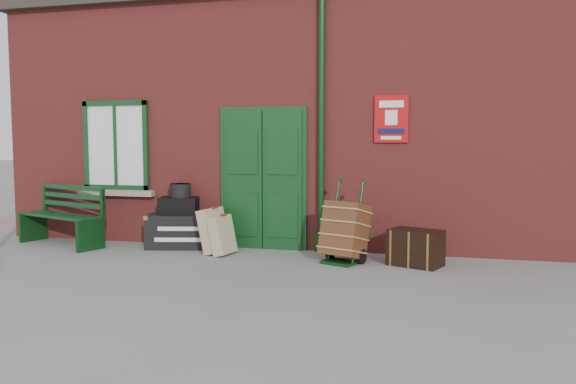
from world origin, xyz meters
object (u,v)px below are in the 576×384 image
(porter_trolley, at_px, (345,231))
(dark_trunk, at_px, (416,248))
(houdini_trunk, at_px, (182,231))
(bench, at_px, (64,214))

(porter_trolley, distance_m, dark_trunk, 1.01)
(houdini_trunk, xyz_separation_m, dark_trunk, (3.71, -0.48, -0.02))
(bench, height_order, dark_trunk, bench)
(porter_trolley, bearing_deg, houdini_trunk, -168.24)
(bench, relative_size, houdini_trunk, 1.58)
(houdini_trunk, bearing_deg, bench, 174.04)
(dark_trunk, bearing_deg, bench, -160.09)
(bench, bearing_deg, dark_trunk, 18.05)
(bench, height_order, houdini_trunk, bench)
(bench, bearing_deg, porter_trolley, 17.32)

